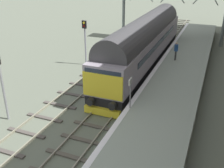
{
  "coord_description": "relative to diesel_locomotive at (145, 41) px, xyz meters",
  "views": [
    {
      "loc": [
        6.1,
        -17.92,
        8.87
      ],
      "look_at": [
        0.2,
        -3.31,
        1.75
      ],
      "focal_mm": 42.91,
      "sensor_mm": 36.0,
      "label": 1
    }
  ],
  "objects": [
    {
      "name": "diesel_locomotive",
      "position": [
        0.0,
        0.0,
        0.0
      ],
      "size": [
        2.74,
        19.45,
        4.68
      ],
      "color": "black",
      "rests_on": "ground"
    },
    {
      "name": "ground_plane",
      "position": [
        -0.0,
        -5.12,
        -2.49
      ],
      "size": [
        140.0,
        140.0,
        0.0
      ],
      "primitive_type": "plane",
      "color": "#5B6153",
      "rests_on": "ground"
    },
    {
      "name": "track_main",
      "position": [
        -0.0,
        -5.12,
        -2.43
      ],
      "size": [
        2.5,
        60.0,
        0.15
      ],
      "color": "gray",
      "rests_on": "ground"
    },
    {
      "name": "waiting_passenger",
      "position": [
        2.84,
        0.04,
        -0.5
      ],
      "size": [
        0.36,
        0.51,
        1.64
      ],
      "rotation": [
        0.0,
        0.0,
        1.62
      ],
      "color": "#343331",
      "rests_on": "station_platform"
    },
    {
      "name": "signal_post_far",
      "position": [
        -5.25,
        -1.58,
        0.15
      ],
      "size": [
        0.44,
        0.22,
        4.21
      ],
      "color": "gray",
      "rests_on": "ground"
    },
    {
      "name": "signal_post_mid",
      "position": [
        -5.25,
        -12.21,
        0.5
      ],
      "size": [
        0.44,
        0.22,
        4.66
      ],
      "color": "gray",
      "rests_on": "ground"
    },
    {
      "name": "station_platform",
      "position": [
        3.6,
        -5.12,
        -1.99
      ],
      "size": [
        4.0,
        44.0,
        1.01
      ],
      "color": "gray",
      "rests_on": "ground"
    },
    {
      "name": "track_adjacent_west",
      "position": [
        -3.21,
        -5.12,
        -2.43
      ],
      "size": [
        2.5,
        60.0,
        0.15
      ],
      "color": "gray",
      "rests_on": "ground"
    },
    {
      "name": "platform_number_sign",
      "position": [
        1.85,
        -9.7,
        -0.23
      ],
      "size": [
        0.1,
        0.44,
        1.87
      ],
      "color": "slate",
      "rests_on": "station_platform"
    }
  ]
}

